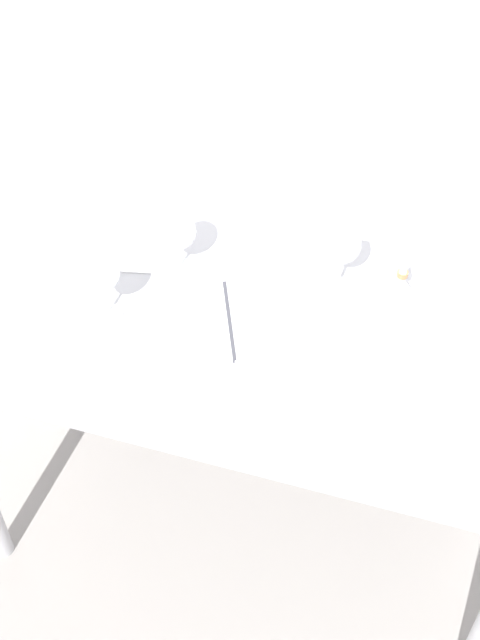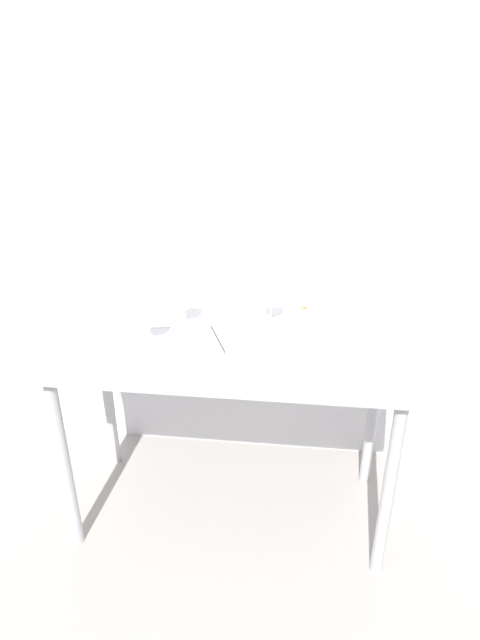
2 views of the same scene
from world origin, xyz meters
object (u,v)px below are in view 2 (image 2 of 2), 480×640
wine_glass_far_left (184,300)px  open_notebook (217,339)px  wine_glass_near_left (147,315)px  decanter_funnel (304,317)px  wine_glass_far_right (271,296)px  tasting_sheet_upper (345,357)px  tasting_sheet_lower (151,315)px

wine_glass_far_left → open_notebook: 0.22m
open_notebook → wine_glass_near_left: bearing=169.8°
wine_glass_near_left → open_notebook: (0.26, 0.06, -0.12)m
open_notebook → decanter_funnel: bearing=2.7°
wine_glass_far_left → decanter_funnel: bearing=4.9°
wine_glass_far_right → tasting_sheet_upper: 0.40m
wine_glass_far_right → open_notebook: size_ratio=0.46×
tasting_sheet_lower → tasting_sheet_upper: bearing=-30.8°
open_notebook → decanter_funnel: 0.37m
wine_glass_far_right → tasting_sheet_upper: wine_glass_far_right is taller
wine_glass_near_left → wine_glass_far_left: wine_glass_near_left is taller
wine_glass_far_right → decanter_funnel: bearing=-2.9°
open_notebook → tasting_sheet_upper: size_ratio=1.52×
wine_glass_far_left → open_notebook: bearing=-37.3°
wine_glass_far_left → tasting_sheet_upper: 0.68m
wine_glass_far_left → decanter_funnel: size_ratio=1.25×
wine_glass_far_right → wine_glass_near_left: 0.51m
wine_glass_far_right → tasting_sheet_upper: size_ratio=0.70×
wine_glass_near_left → tasting_sheet_lower: bearing=103.8°
wine_glass_far_right → decanter_funnel: size_ratio=1.32×
wine_glass_near_left → tasting_sheet_lower: 0.28m
open_notebook → tasting_sheet_lower: 0.37m
wine_glass_near_left → tasting_sheet_lower: size_ratio=0.70×
decanter_funnel → wine_glass_far_right: bearing=177.1°
wine_glass_far_right → open_notebook: (-0.20, -0.17, -0.12)m
wine_glass_far_right → decanter_funnel: (0.14, -0.01, -0.08)m
wine_glass_far_right → tasting_sheet_lower: bearing=177.6°
wine_glass_near_left → open_notebook: 0.29m
wine_glass_far_right → tasting_sheet_upper: bearing=-40.4°
wine_glass_far_left → open_notebook: wine_glass_far_left is taller
tasting_sheet_lower → wine_glass_far_right: bearing=-14.7°
wine_glass_far_left → tasting_sheet_upper: wine_glass_far_left is taller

